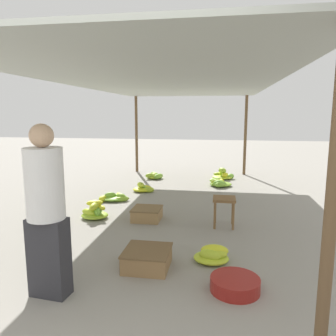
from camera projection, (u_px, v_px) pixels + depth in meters
The scene contains 16 objects.
canopy_post_front_right at pixel (331, 217), 1.95m from camera, with size 0.08×0.08×2.22m, color brown.
canopy_post_back_left at pixel (136, 134), 9.65m from camera, with size 0.08×0.08×2.22m, color brown.
canopy_post_back_right at pixel (245, 136), 9.15m from camera, with size 0.08×0.08×2.22m, color brown.
canopy_tarp at pixel (169, 83), 5.62m from camera, with size 3.54×7.79×0.04m, color #9EA399.
vendor_foreground at pixel (46, 209), 3.01m from camera, with size 0.38×0.38×1.63m.
stool at pixel (224, 204), 4.99m from camera, with size 0.34×0.34×0.46m.
basin_black at pixel (235, 284), 3.20m from camera, with size 0.49×0.49×0.14m.
banana_pile_left_0 at pixel (144, 189), 7.27m from camera, with size 0.49×0.38×0.22m.
banana_pile_left_1 at pixel (95, 211), 5.41m from camera, with size 0.47×0.39×0.30m.
banana_pile_left_2 at pixel (114, 197), 6.56m from camera, with size 0.65×0.66×0.17m.
banana_pile_left_3 at pixel (154, 176), 8.70m from camera, with size 0.51×0.48×0.18m.
banana_pile_right_0 at pixel (213, 255), 3.83m from camera, with size 0.41×0.48×0.21m.
banana_pile_right_1 at pixel (219, 183), 7.79m from camera, with size 0.57×0.62×0.19m.
banana_pile_right_2 at pixel (223, 176), 8.70m from camera, with size 0.61×0.56×0.30m.
crate_near at pixel (147, 258), 3.68m from camera, with size 0.51×0.51×0.21m.
crate_mid at pixel (147, 214), 5.34m from camera, with size 0.46×0.46×0.20m.
Camera 1 is at (0.91, -1.71, 1.72)m, focal length 35.00 mm.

